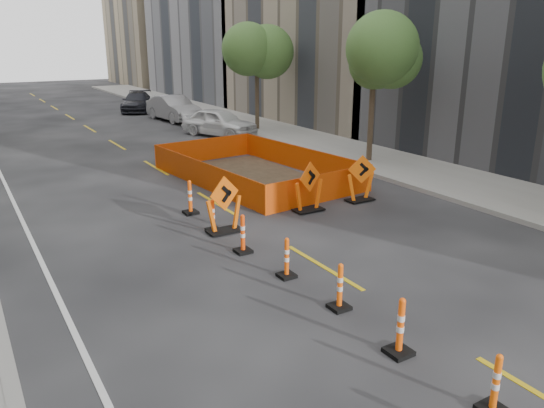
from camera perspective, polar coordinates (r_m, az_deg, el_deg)
ground_plane at (r=10.43m, az=19.07°, el=-14.11°), size 140.00×140.00×0.00m
sidewalk_right at (r=24.34m, az=11.42°, el=4.68°), size 4.00×90.00×0.15m
bld_right_c at (r=37.97m, az=8.94°, el=19.77°), size 12.00×16.00×14.00m
bld_right_e at (r=68.51m, az=-11.10°, el=19.35°), size 12.00×14.00×16.00m
tree_r_b at (r=23.39m, az=10.96°, el=15.22°), size 2.80×2.80×5.95m
tree_r_c at (r=31.56m, az=-1.66°, el=16.00°), size 2.80×2.80×5.95m
channelizer_2 at (r=8.76m, az=22.94°, el=-17.34°), size 0.38×0.38×0.97m
channelizer_3 at (r=9.62m, az=13.65°, el=-12.67°), size 0.43×0.43×1.08m
channelizer_4 at (r=10.90m, az=7.32°, el=-8.78°), size 0.40×0.40×1.00m
channelizer_5 at (r=12.20m, az=1.59°, el=-5.78°), size 0.38×0.38×0.97m
channelizer_6 at (r=13.57m, az=-3.17°, el=-3.20°), size 0.41×0.41×1.03m
channelizer_7 at (r=15.14m, az=-6.38°, el=-1.21°), size 0.38×0.38×0.97m
channelizer_8 at (r=16.75m, az=-8.81°, el=0.74°), size 0.43×0.43×1.09m
chevron_sign_left at (r=14.92m, az=-5.19°, el=-0.05°), size 1.23×0.89×1.66m
chevron_sign_center at (r=16.76m, az=3.99°, el=1.87°), size 1.22×0.93×1.63m
chevron_sign_right at (r=18.04m, az=9.53°, el=2.74°), size 1.23×1.02×1.60m
safety_fence at (r=20.83m, az=-1.91°, el=4.09°), size 5.41×8.38×1.00m
parked_car_near at (r=30.34m, az=-5.69°, el=8.76°), size 3.54×4.93×1.56m
parked_car_mid at (r=36.55m, az=-10.54°, el=10.09°), size 2.24×5.18×1.66m
parked_car_far at (r=42.01m, az=-14.31°, el=10.60°), size 3.82×5.25×1.41m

